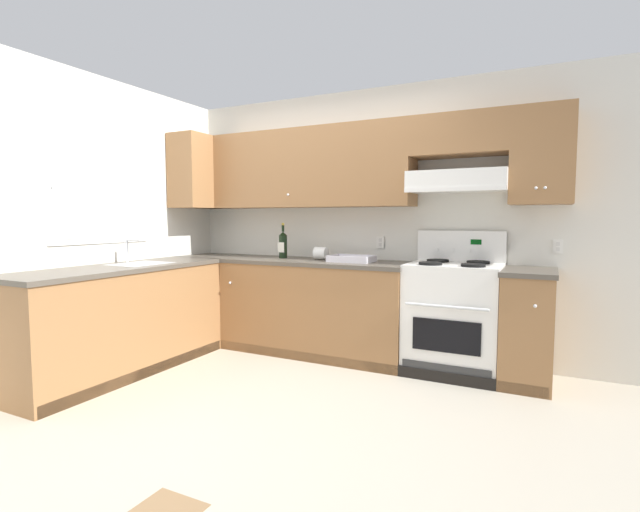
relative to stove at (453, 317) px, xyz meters
name	(u,v)px	position (x,y,z in m)	size (l,w,h in m)	color
ground_plane	(241,397)	(-1.29, -1.25, -0.48)	(7.04, 7.04, 0.00)	#B2AA99
wall_back	(367,201)	(-0.90, 0.27, 1.00)	(4.68, 0.57, 2.55)	silver
wall_left	(111,215)	(-2.88, -1.03, 0.87)	(0.47, 4.00, 2.55)	silver
counter_back_run	(316,307)	(-1.30, -0.01, -0.03)	(3.60, 0.65, 0.91)	olive
counter_left_run	(121,319)	(-2.53, -1.25, -0.02)	(0.63, 1.91, 1.13)	olive
stove	(453,317)	(0.00, 0.00, 0.00)	(0.76, 0.62, 1.20)	white
wine_bottle	(283,244)	(-1.71, 0.06, 0.57)	(0.08, 0.08, 0.35)	black
bowl	(352,260)	(-0.93, -0.01, 0.45)	(0.40, 0.27, 0.06)	silver
paper_towel_roll	(320,253)	(-1.29, 0.07, 0.49)	(0.12, 0.12, 0.12)	white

